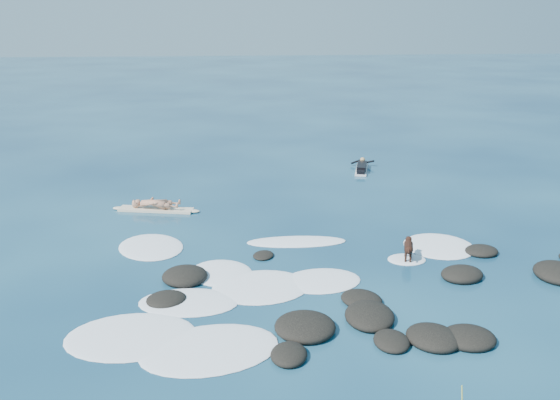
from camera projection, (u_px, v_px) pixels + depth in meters
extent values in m
plane|color=#0A2642|center=(359.00, 273.00, 16.98)|extent=(160.00, 160.00, 0.00)
ellipsoid|color=black|center=(370.00, 316.00, 14.41)|extent=(1.37, 1.63, 0.39)
ellipsoid|color=black|center=(462.00, 274.00, 16.64)|extent=(1.49, 1.39, 0.40)
ellipsoid|color=black|center=(392.00, 341.00, 13.37)|extent=(0.84, 1.02, 0.28)
ellipsoid|color=black|center=(558.00, 273.00, 16.71)|extent=(1.56, 1.72, 0.45)
ellipsoid|color=black|center=(482.00, 251.00, 18.31)|extent=(1.18, 1.11, 0.30)
ellipsoid|color=black|center=(289.00, 355.00, 12.85)|extent=(0.95, 1.11, 0.30)
ellipsoid|color=black|center=(263.00, 255.00, 18.08)|extent=(0.81, 0.90, 0.16)
ellipsoid|color=black|center=(185.00, 276.00, 16.52)|extent=(1.64, 1.65, 0.43)
ellipsoid|color=black|center=(166.00, 299.00, 15.29)|extent=(1.29, 1.26, 0.28)
ellipsoid|color=black|center=(469.00, 338.00, 13.47)|extent=(1.20, 1.11, 0.37)
ellipsoid|color=black|center=(361.00, 299.00, 15.29)|extent=(1.34, 1.41, 0.28)
ellipsoid|color=black|center=(305.00, 327.00, 13.91)|extent=(1.59, 1.64, 0.42)
ellipsoid|color=black|center=(433.00, 338.00, 13.46)|extent=(1.55, 1.60, 0.39)
ellipsoid|color=white|center=(439.00, 246.00, 18.86)|extent=(2.43, 2.52, 0.12)
ellipsoid|color=white|center=(221.00, 273.00, 16.97)|extent=(2.27, 2.37, 0.12)
ellipsoid|color=white|center=(131.00, 336.00, 13.69)|extent=(2.89, 2.20, 0.12)
ellipsoid|color=white|center=(261.00, 287.00, 16.11)|extent=(2.87, 2.51, 0.12)
ellipsoid|color=white|center=(297.00, 242.00, 19.21)|extent=(3.11, 1.08, 0.12)
ellipsoid|color=white|center=(151.00, 247.00, 18.79)|extent=(2.64, 2.88, 0.12)
ellipsoid|color=white|center=(321.00, 281.00, 16.47)|extent=(2.36, 1.93, 0.12)
ellipsoid|color=white|center=(210.00, 349.00, 13.18)|extent=(3.40, 2.72, 0.12)
ellipsoid|color=white|center=(189.00, 302.00, 15.27)|extent=(2.62, 1.84, 0.12)
ellipsoid|color=white|center=(407.00, 260.00, 17.85)|extent=(1.10, 0.90, 0.12)
cube|color=beige|center=(156.00, 210.00, 22.13)|extent=(2.71, 1.10, 0.09)
ellipsoid|color=beige|center=(192.00, 211.00, 21.98)|extent=(0.58, 0.41, 0.10)
ellipsoid|color=beige|center=(120.00, 208.00, 22.29)|extent=(0.58, 0.41, 0.10)
imported|color=tan|center=(154.00, 185.00, 21.87)|extent=(0.54, 0.70, 1.72)
cube|color=silver|center=(362.00, 170.00, 27.59)|extent=(1.03, 2.21, 0.08)
ellipsoid|color=silver|center=(363.00, 164.00, 28.61)|extent=(0.37, 0.52, 0.08)
cube|color=black|center=(362.00, 166.00, 27.54)|extent=(0.72, 1.38, 0.22)
sphere|color=tan|center=(363.00, 160.00, 28.23)|extent=(0.28, 0.28, 0.23)
cylinder|color=black|center=(357.00, 162.00, 28.45)|extent=(0.55, 0.16, 0.24)
cylinder|color=black|center=(369.00, 162.00, 28.36)|extent=(0.48, 0.40, 0.24)
cube|color=black|center=(361.00, 171.00, 26.86)|extent=(0.46, 0.61, 0.14)
cylinder|color=black|center=(409.00, 247.00, 17.63)|extent=(0.38, 0.56, 0.25)
sphere|color=black|center=(408.00, 244.00, 17.85)|extent=(0.32, 0.32, 0.26)
sphere|color=black|center=(409.00, 250.00, 17.42)|extent=(0.29, 0.29, 0.23)
sphere|color=black|center=(409.00, 239.00, 17.96)|extent=(0.23, 0.23, 0.19)
cone|color=black|center=(408.00, 239.00, 18.07)|extent=(0.12, 0.14, 0.10)
cone|color=black|center=(407.00, 237.00, 17.94)|extent=(0.10, 0.08, 0.09)
cone|color=black|center=(410.00, 237.00, 17.93)|extent=(0.10, 0.08, 0.09)
cylinder|color=black|center=(406.00, 253.00, 17.89)|extent=(0.08, 0.08, 0.34)
cylinder|color=black|center=(410.00, 254.00, 17.87)|extent=(0.08, 0.08, 0.34)
cylinder|color=black|center=(406.00, 258.00, 17.56)|extent=(0.08, 0.08, 0.34)
cylinder|color=black|center=(410.00, 258.00, 17.54)|extent=(0.08, 0.08, 0.34)
cylinder|color=black|center=(409.00, 250.00, 17.30)|extent=(0.11, 0.25, 0.15)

